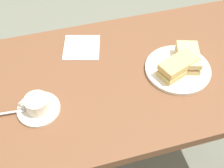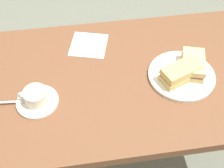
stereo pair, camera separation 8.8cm
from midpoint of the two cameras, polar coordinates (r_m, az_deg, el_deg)
ground_plane at (r=1.80m, az=2.85°, el=-14.45°), size 6.00×6.00×0.00m
dining_table at (r=1.24m, az=4.01°, el=-1.37°), size 1.29×0.69×0.75m
sandwich_plate at (r=1.20m, az=15.16°, el=1.49°), size 0.26×0.26×0.01m
sandwich_front at (r=1.16m, az=15.11°, el=1.97°), size 0.17×0.12×0.06m
sandwich_back at (r=1.21m, az=17.23°, el=3.45°), size 0.12×0.16×0.05m
coffee_saucer at (r=1.11m, az=-11.85°, el=-3.42°), size 0.15×0.15×0.01m
coffee_cup at (r=1.08m, az=-12.20°, el=-2.37°), size 0.11×0.08×0.05m
spoon at (r=1.12m, az=-15.81°, el=-3.37°), size 0.10×0.02×0.01m
napkin at (r=1.29m, az=-2.53°, el=7.37°), size 0.19×0.19×0.00m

